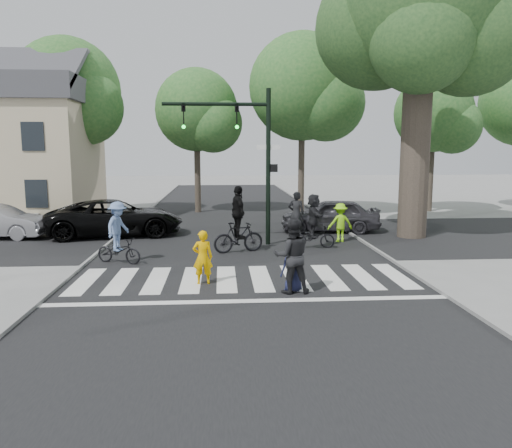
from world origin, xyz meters
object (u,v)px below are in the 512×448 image
at_px(pedestrian_woman, 203,257).
at_px(cyclist_left, 118,237).
at_px(pedestrian_adult, 292,256).
at_px(car_suv, 116,218).
at_px(cyclist_mid, 238,225).
at_px(traffic_signal, 246,144).
at_px(cyclist_right, 313,224).
at_px(car_grey, 330,215).
at_px(eucalyptus, 421,16).
at_px(pedestrian_child, 293,267).

height_order(pedestrian_woman, cyclist_left, cyclist_left).
distance_m(pedestrian_adult, car_suv, 11.20).
height_order(cyclist_mid, car_suv, cyclist_mid).
bearing_deg(pedestrian_woman, traffic_signal, -109.95).
height_order(cyclist_right, car_grey, cyclist_right).
distance_m(traffic_signal, pedestrian_woman, 6.67).
bearing_deg(traffic_signal, cyclist_mid, -104.26).
bearing_deg(cyclist_right, pedestrian_adult, -105.79).
distance_m(eucalyptus, car_suv, 15.22).
bearing_deg(car_grey, cyclist_left, -48.97).
distance_m(eucalyptus, car_grey, 9.04).
bearing_deg(traffic_signal, pedestrian_adult, -83.02).
bearing_deg(pedestrian_woman, pedestrian_child, 153.01).
bearing_deg(cyclist_right, eucalyptus, 26.27).
bearing_deg(eucalyptus, pedestrian_child, -127.92).
distance_m(pedestrian_woman, cyclist_left, 3.95).
bearing_deg(pedestrian_child, cyclist_right, -127.11).
height_order(eucalyptus, cyclist_mid, eucalyptus).
xyz_separation_m(cyclist_left, car_suv, (-1.20, 5.42, -0.09)).
height_order(traffic_signal, cyclist_right, traffic_signal).
distance_m(cyclist_mid, car_grey, 6.13).
xyz_separation_m(eucalyptus, cyclist_right, (-4.69, -2.32, -8.16)).
distance_m(traffic_signal, car_grey, 5.82).
bearing_deg(cyclist_left, car_grey, 35.11).
height_order(pedestrian_child, cyclist_right, cyclist_right).
xyz_separation_m(eucalyptus, car_grey, (-3.23, 1.42, -8.33)).
height_order(traffic_signal, pedestrian_woman, traffic_signal).
bearing_deg(cyclist_left, cyclist_right, 17.01).
relative_size(cyclist_left, car_suv, 0.36).
xyz_separation_m(cyclist_left, car_grey, (8.29, 5.83, -0.13)).
xyz_separation_m(cyclist_left, cyclist_right, (6.83, 2.09, 0.04)).
xyz_separation_m(pedestrian_adult, cyclist_mid, (-1.19, 5.28, 0.01)).
xyz_separation_m(pedestrian_woman, car_suv, (-4.03, 8.17, 0.04)).
bearing_deg(car_grey, cyclist_mid, -38.88).
relative_size(traffic_signal, cyclist_right, 2.91).
bearing_deg(cyclist_left, car_suv, 102.45).
height_order(traffic_signal, cyclist_left, traffic_signal).
xyz_separation_m(cyclist_mid, car_suv, (-5.17, 3.93, -0.21)).
xyz_separation_m(pedestrian_child, pedestrian_adult, (-0.04, -0.09, 0.32)).
bearing_deg(pedestrian_adult, car_suv, -57.30).
bearing_deg(pedestrian_woman, car_suv, -68.82).
distance_m(cyclist_left, car_grey, 10.14).
bearing_deg(car_grey, cyclist_right, -15.37).
bearing_deg(car_grey, eucalyptus, 72.15).
xyz_separation_m(eucalyptus, cyclist_mid, (-7.55, -2.92, -8.08)).
bearing_deg(pedestrian_child, car_grey, -129.35).
xyz_separation_m(pedestrian_child, cyclist_right, (1.63, 5.79, 0.26)).
distance_m(traffic_signal, pedestrian_child, 7.44).
relative_size(pedestrian_adult, car_suv, 0.34).
bearing_deg(car_suv, pedestrian_adult, -155.04).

